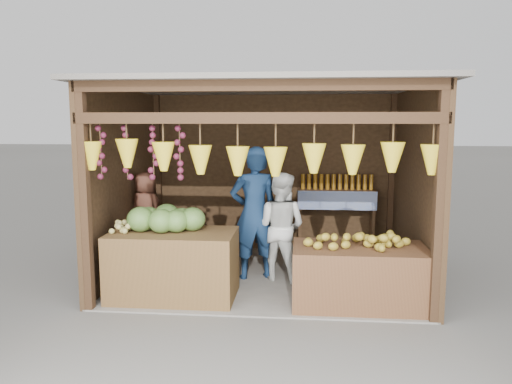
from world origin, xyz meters
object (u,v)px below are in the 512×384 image
(counter_left, at_px, (173,265))
(counter_right, at_px, (359,277))
(vendor_seated, at_px, (146,211))
(man_standing, at_px, (254,214))
(woman_standing, at_px, (280,227))

(counter_left, distance_m, counter_right, 2.24)
(counter_right, xyz_separation_m, vendor_seated, (-2.94, 1.20, 0.52))
(counter_left, xyz_separation_m, vendor_seated, (-0.71, 1.16, 0.46))
(man_standing, relative_size, vendor_seated, 1.62)
(counter_left, bearing_deg, counter_right, -1.00)
(man_standing, distance_m, vendor_seated, 1.64)
(counter_right, relative_size, vendor_seated, 1.37)
(counter_right, height_order, woman_standing, woman_standing)
(woman_standing, distance_m, vendor_seated, 2.00)
(counter_left, relative_size, man_standing, 0.82)
(counter_left, distance_m, woman_standing, 1.57)
(counter_right, xyz_separation_m, man_standing, (-1.33, 0.91, 0.56))
(man_standing, xyz_separation_m, vendor_seated, (-1.61, 0.29, -0.04))
(counter_left, relative_size, counter_right, 0.97)
(counter_right, distance_m, man_standing, 1.71)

